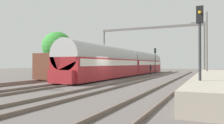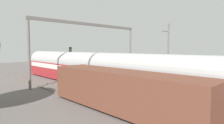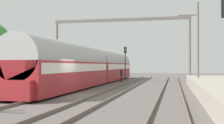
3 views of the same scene
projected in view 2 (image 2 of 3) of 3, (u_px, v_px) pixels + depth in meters
The scene contains 9 objects.
ground at pixel (216, 105), 14.83m from camera, with size 120.00×120.00×0.00m, color #5E5654.
track_west at pixel (206, 111), 13.37m from camera, with size 1.51×60.00×0.16m.
track_east at pixel (224, 99), 16.28m from camera, with size 1.51×60.00×0.16m.
passenger_train at pixel (99, 70), 21.61m from camera, with size 2.93×32.85×3.82m.
freight_car at pixel (120, 90), 13.50m from camera, with size 2.80×13.00×2.70m.
person_crossing at pixel (92, 73), 26.30m from camera, with size 0.37×0.46×1.73m.
railway_signal_far at pixel (70, 58), 29.40m from camera, with size 0.36×0.30×4.66m.
catenary_gantry at pixel (91, 37), 25.77m from camera, with size 16.98×0.28×7.86m.
catenary_pole_east_mid at pixel (168, 50), 27.05m from camera, with size 1.90×0.20×8.00m.
Camera 2 is at (-15.96, -4.80, 4.47)m, focal length 30.43 mm.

